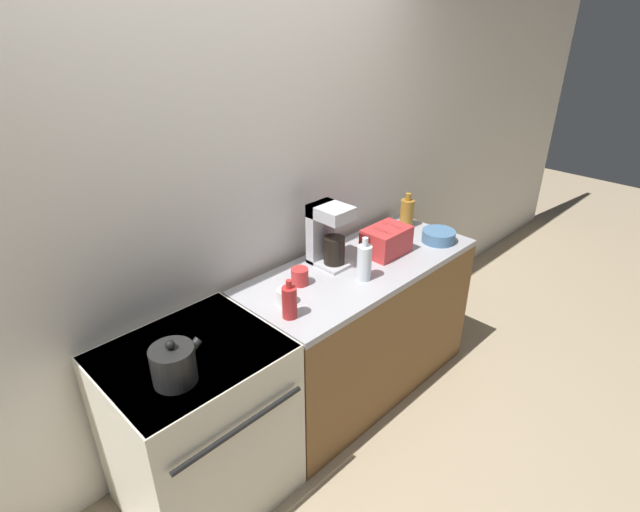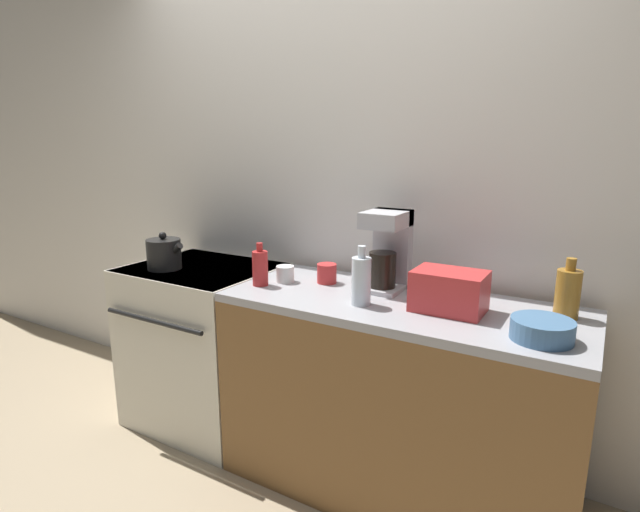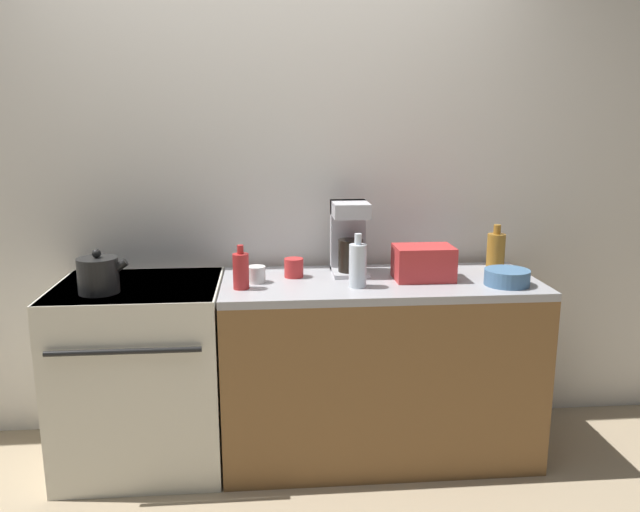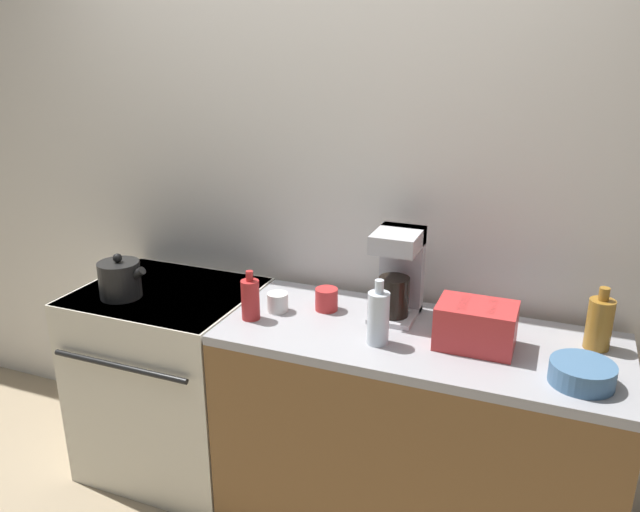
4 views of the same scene
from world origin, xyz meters
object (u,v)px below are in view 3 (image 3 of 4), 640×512
at_px(stove, 142,372).
at_px(bottle_clear, 357,265).
at_px(cup_red, 293,268).
at_px(bottle_red, 240,271).
at_px(toaster, 423,263).
at_px(coffee_maker, 349,236).
at_px(kettle, 98,275).
at_px(cup_white, 256,274).
at_px(bottle_amber, 495,251).
at_px(bowl, 506,277).

height_order(stove, bottle_clear, bottle_clear).
bearing_deg(cup_red, bottle_red, -142.00).
bearing_deg(toaster, coffee_maker, 154.03).
bearing_deg(cup_red, kettle, -166.82).
xyz_separation_m(kettle, cup_red, (0.86, 0.20, -0.03)).
xyz_separation_m(bottle_red, cup_white, (0.07, 0.10, -0.05)).
height_order(stove, cup_white, cup_white).
height_order(coffee_maker, cup_white, coffee_maker).
bearing_deg(kettle, toaster, 4.06).
distance_m(bottle_clear, bottle_amber, 0.78).
bearing_deg(kettle, bowl, -0.93).
bearing_deg(coffee_maker, cup_red, -166.83).
xyz_separation_m(cup_red, cup_white, (-0.18, -0.09, -0.01)).
bearing_deg(toaster, cup_red, 170.92).
bearing_deg(cup_white, stove, 179.25).
relative_size(stove, bottle_amber, 3.82).
xyz_separation_m(bottle_amber, cup_white, (-1.19, -0.14, -0.06)).
bearing_deg(kettle, bottle_red, 0.97).
xyz_separation_m(stove, kettle, (-0.13, -0.12, 0.51)).
xyz_separation_m(stove, toaster, (1.33, -0.02, 0.51)).
relative_size(toaster, bowl, 1.34).
distance_m(kettle, bottle_red, 0.61).
height_order(cup_red, bowl, cup_red).
height_order(cup_red, cup_white, cup_red).
bearing_deg(coffee_maker, bottle_amber, -1.18).
bearing_deg(cup_red, bottle_amber, 2.79).
height_order(coffee_maker, bowl, coffee_maker).
distance_m(toaster, bottle_amber, 0.43).
height_order(stove, cup_red, cup_red).
bearing_deg(coffee_maker, kettle, -166.82).
bearing_deg(stove, bottle_clear, -7.18).
bearing_deg(bottle_clear, bowl, -2.16).
bearing_deg(cup_white, toaster, -0.81).
height_order(stove, bottle_red, bottle_red).
bearing_deg(bottle_red, stove, 166.88).
height_order(kettle, bottle_clear, bottle_clear).
relative_size(stove, toaster, 3.22).
xyz_separation_m(coffee_maker, bottle_amber, (0.74, -0.02, -0.09)).
bearing_deg(kettle, bottle_amber, 7.63).
height_order(toaster, cup_white, toaster).
relative_size(coffee_maker, bowl, 1.73).
bearing_deg(coffee_maker, bottle_clear, -89.39).
relative_size(bottle_amber, cup_white, 2.73).
bearing_deg(bottle_clear, kettle, 179.80).
bearing_deg(kettle, bottle_clear, -0.20).
height_order(toaster, bowl, toaster).
bearing_deg(toaster, stove, 179.22).
height_order(coffee_maker, bottle_clear, coffee_maker).
xyz_separation_m(stove, bottle_clear, (1.00, -0.13, 0.53)).
relative_size(toaster, bottle_amber, 1.19).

